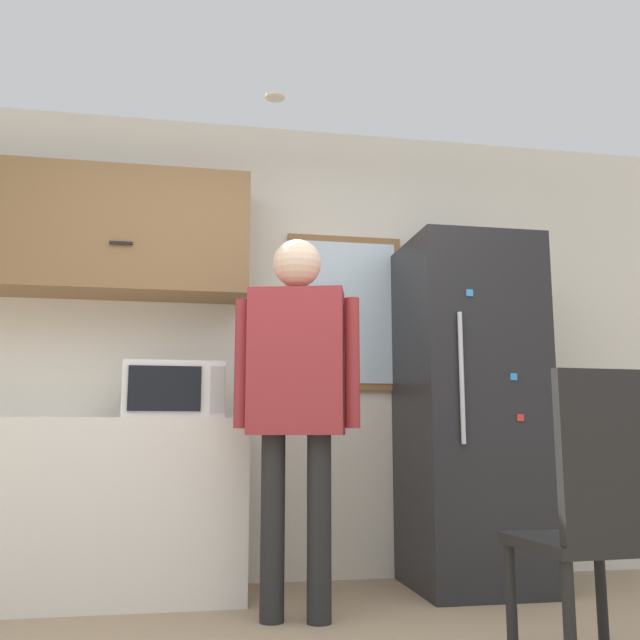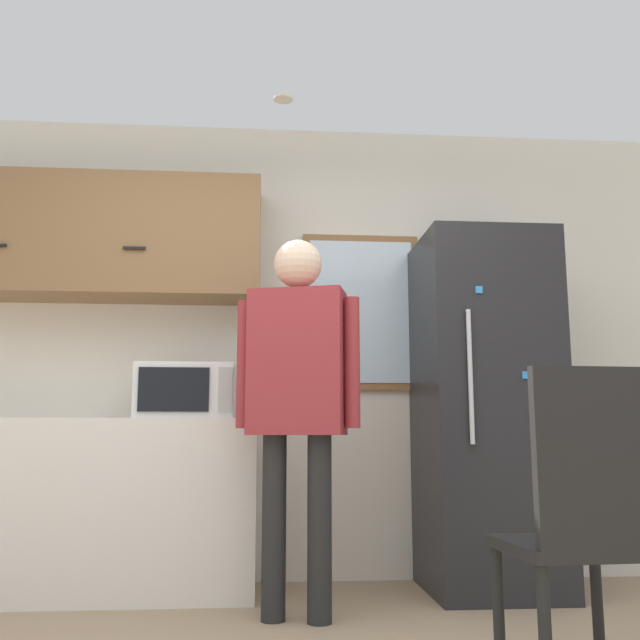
# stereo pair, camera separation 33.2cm
# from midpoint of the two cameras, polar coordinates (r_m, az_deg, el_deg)

# --- Properties ---
(back_wall) EXTENTS (6.00, 0.06, 2.70)m
(back_wall) POSITION_cam_midpoint_polar(r_m,az_deg,el_deg) (4.25, -7.02, -1.93)
(back_wall) COLOR silver
(back_wall) RESTS_ON ground_plane
(counter) EXTENTS (2.09, 0.59, 0.90)m
(counter) POSITION_cam_midpoint_polar(r_m,az_deg,el_deg) (4.00, -24.20, -13.66)
(counter) COLOR silver
(counter) RESTS_ON ground_plane
(upper_cabinets) EXTENTS (2.09, 0.38, 0.69)m
(upper_cabinets) POSITION_cam_midpoint_polar(r_m,az_deg,el_deg) (4.24, -22.52, 6.65)
(upper_cabinets) COLOR olive
(microwave) EXTENTS (0.51, 0.40, 0.29)m
(microwave) POSITION_cam_midpoint_polar(r_m,az_deg,el_deg) (3.84, -14.00, -5.52)
(microwave) COLOR white
(microwave) RESTS_ON counter
(person) EXTENTS (0.57, 0.33, 1.74)m
(person) POSITION_cam_midpoint_polar(r_m,az_deg,el_deg) (3.32, -4.76, -4.83)
(person) COLOR black
(person) RESTS_ON ground_plane
(refrigerator) EXTENTS (0.69, 0.75, 1.91)m
(refrigerator) POSITION_cam_midpoint_polar(r_m,az_deg,el_deg) (4.05, 9.56, -7.14)
(refrigerator) COLOR #232326
(refrigerator) RESTS_ON ground_plane
(chair) EXTENTS (0.45, 0.45, 1.03)m
(chair) POSITION_cam_midpoint_polar(r_m,az_deg,el_deg) (2.59, 17.83, -14.54)
(chair) COLOR black
(chair) RESTS_ON ground_plane
(window) EXTENTS (0.70, 0.05, 0.94)m
(window) POSITION_cam_midpoint_polar(r_m,az_deg,el_deg) (4.29, -0.22, 0.65)
(window) COLOR olive
(ceiling_light) EXTENTS (0.11, 0.11, 0.01)m
(ceiling_light) POSITION_cam_midpoint_polar(r_m,az_deg,el_deg) (4.17, -6.01, 17.39)
(ceiling_light) COLOR white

